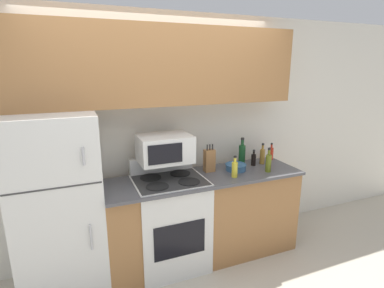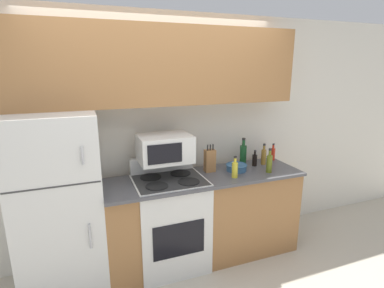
# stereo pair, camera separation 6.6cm
# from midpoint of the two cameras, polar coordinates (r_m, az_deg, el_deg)

# --- Properties ---
(ground_plane) EXTENTS (12.00, 12.00, 0.00)m
(ground_plane) POSITION_cam_midpoint_polar(r_m,az_deg,el_deg) (3.20, -2.58, -24.49)
(ground_plane) COLOR beige
(wall_back) EXTENTS (8.00, 0.05, 2.55)m
(wall_back) POSITION_cam_midpoint_polar(r_m,az_deg,el_deg) (3.23, -6.93, 1.22)
(wall_back) COLOR silver
(wall_back) RESTS_ON ground_plane
(lower_cabinets) EXTENTS (2.04, 0.60, 0.94)m
(lower_cabinets) POSITION_cam_midpoint_polar(r_m,az_deg,el_deg) (3.27, 1.73, -13.66)
(lower_cabinets) COLOR #9E6B3D
(lower_cabinets) RESTS_ON ground_plane
(refrigerator) EXTENTS (0.72, 0.68, 1.65)m
(refrigerator) POSITION_cam_midpoint_polar(r_m,az_deg,el_deg) (2.93, -24.57, -10.77)
(refrigerator) COLOR silver
(refrigerator) RESTS_ON ground_plane
(upper_cabinets) EXTENTS (2.76, 0.33, 0.74)m
(upper_cabinets) POSITION_cam_midpoint_polar(r_m,az_deg,el_deg) (2.96, -6.37, 14.56)
(upper_cabinets) COLOR #9E6B3D
(upper_cabinets) RESTS_ON refrigerator
(stove) EXTENTS (0.69, 0.59, 1.11)m
(stove) POSITION_cam_midpoint_polar(r_m,az_deg,el_deg) (3.13, -4.79, -14.62)
(stove) COLOR silver
(stove) RESTS_ON ground_plane
(microwave) EXTENTS (0.51, 0.38, 0.26)m
(microwave) POSITION_cam_midpoint_polar(r_m,az_deg,el_deg) (2.92, -5.87, -0.83)
(microwave) COLOR silver
(microwave) RESTS_ON stove
(knife_block) EXTENTS (0.11, 0.08, 0.30)m
(knife_block) POSITION_cam_midpoint_polar(r_m,az_deg,el_deg) (3.15, 2.72, -3.14)
(knife_block) COLOR #9E6B3D
(knife_block) RESTS_ON lower_cabinets
(bowl) EXTENTS (0.22, 0.22, 0.07)m
(bowl) POSITION_cam_midpoint_polar(r_m,az_deg,el_deg) (3.23, 7.75, -4.33)
(bowl) COLOR #335B84
(bowl) RESTS_ON lower_cabinets
(bottle_wine_green) EXTENTS (0.08, 0.08, 0.30)m
(bottle_wine_green) POSITION_cam_midpoint_polar(r_m,az_deg,el_deg) (3.45, 8.96, -1.77)
(bottle_wine_green) COLOR #194C23
(bottle_wine_green) RESTS_ON lower_cabinets
(bottle_cooking_spray) EXTENTS (0.06, 0.06, 0.22)m
(bottle_cooking_spray) POSITION_cam_midpoint_polar(r_m,az_deg,el_deg) (3.02, 7.51, -4.71)
(bottle_cooking_spray) COLOR gold
(bottle_cooking_spray) RESTS_ON lower_cabinets
(bottle_hot_sauce) EXTENTS (0.05, 0.05, 0.20)m
(bottle_hot_sauce) POSITION_cam_midpoint_polar(r_m,az_deg,el_deg) (3.67, 14.36, -1.67)
(bottle_hot_sauce) COLOR red
(bottle_hot_sauce) RESTS_ON lower_cabinets
(bottle_vinegar) EXTENTS (0.06, 0.06, 0.24)m
(bottle_vinegar) POSITION_cam_midpoint_polar(r_m,az_deg,el_deg) (3.48, 12.72, -2.21)
(bottle_vinegar) COLOR olive
(bottle_vinegar) RESTS_ON lower_cabinets
(bottle_olive_oil) EXTENTS (0.06, 0.06, 0.26)m
(bottle_olive_oil) POSITION_cam_midpoint_polar(r_m,az_deg,el_deg) (3.23, 13.79, -3.43)
(bottle_olive_oil) COLOR #5B6619
(bottle_olive_oil) RESTS_ON lower_cabinets
(bottle_soy_sauce) EXTENTS (0.05, 0.05, 0.18)m
(bottle_soy_sauce) POSITION_cam_midpoint_polar(r_m,az_deg,el_deg) (3.41, 11.10, -2.87)
(bottle_soy_sauce) COLOR black
(bottle_soy_sauce) RESTS_ON lower_cabinets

